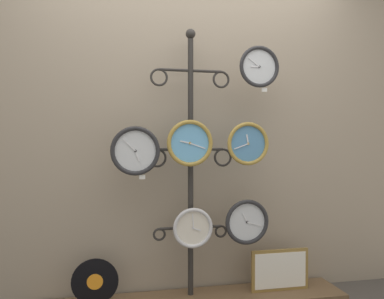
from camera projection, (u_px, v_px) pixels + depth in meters
name	position (u px, v px, depth m)	size (l,w,h in m)	color
shop_wall	(186.00, 108.00, 2.80)	(4.40, 0.04, 2.80)	gray
display_stand	(191.00, 197.00, 2.65)	(0.61, 0.33, 1.94)	#282623
clock_top_right	(259.00, 67.00, 2.63)	(0.29, 0.04, 0.29)	silver
clock_middle_left	(135.00, 151.00, 2.48)	(0.33, 0.04, 0.33)	silver
clock_middle_center	(190.00, 143.00, 2.55)	(0.32, 0.04, 0.32)	#60A8DB
clock_middle_right	(248.00, 144.00, 2.62)	(0.30, 0.04, 0.30)	#4C84B2
clock_bottom_center	(193.00, 228.00, 2.58)	(0.28, 0.04, 0.28)	silver
clock_bottom_right	(247.00, 222.00, 2.65)	(0.32, 0.04, 0.32)	silver
vinyl_record	(95.00, 282.00, 2.49)	(0.31, 0.01, 0.31)	black
picture_frame	(280.00, 270.00, 2.73)	(0.44, 0.02, 0.30)	olive
price_tag_upper	(264.00, 90.00, 2.64)	(0.04, 0.00, 0.03)	white
price_tag_mid	(142.00, 177.00, 2.49)	(0.04, 0.00, 0.03)	white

